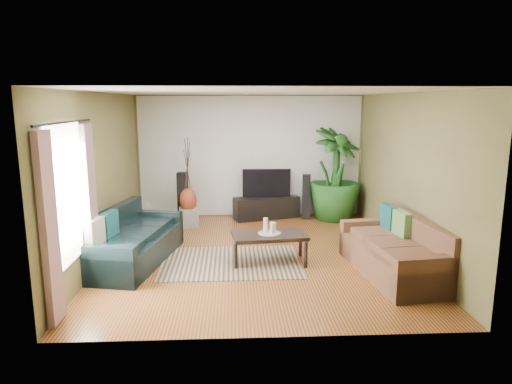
{
  "coord_description": "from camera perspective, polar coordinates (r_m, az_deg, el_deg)",
  "views": [
    {
      "loc": [
        -0.37,
        -7.35,
        2.55
      ],
      "look_at": [
        0.0,
        0.2,
        1.05
      ],
      "focal_mm": 32.0,
      "sensor_mm": 36.0,
      "label": 1
    }
  ],
  "objects": [
    {
      "name": "television",
      "position": [
        10.03,
        1.32,
        1.13
      ],
      "size": [
        1.06,
        0.06,
        0.63
      ],
      "primitive_type": "cube",
      "color": "black",
      "rests_on": "tv_stand"
    },
    {
      "name": "plant_pot",
      "position": [
        10.23,
        9.66,
        -2.54
      ],
      "size": [
        0.37,
        0.37,
        0.29
      ],
      "primitive_type": "cylinder",
      "color": "black",
      "rests_on": "floor"
    },
    {
      "name": "curtain_far",
      "position": [
        6.96,
        -19.97,
        -1.06
      ],
      "size": [
        0.08,
        0.35,
        2.2
      ],
      "primitive_type": "cube",
      "color": "gray",
      "rests_on": "ground"
    },
    {
      "name": "speaker_right",
      "position": [
        10.12,
        6.28,
        -0.59
      ],
      "size": [
        0.2,
        0.22,
        0.98
      ],
      "primitive_type": "cube",
      "rotation": [
        0.0,
        0.0,
        -0.15
      ],
      "color": "black",
      "rests_on": "floor"
    },
    {
      "name": "pedestal",
      "position": [
        9.58,
        -8.41,
        -3.15
      ],
      "size": [
        0.43,
        0.43,
        0.39
      ],
      "primitive_type": "cube",
      "rotation": [
        0.0,
        0.0,
        0.13
      ],
      "color": "#999996",
      "rests_on": "floor"
    },
    {
      "name": "candle_mid",
      "position": [
        7.25,
        2.04,
        -4.5
      ],
      "size": [
        0.07,
        0.07,
        0.18
      ],
      "primitive_type": "cylinder",
      "color": "beige",
      "rests_on": "candle_tray"
    },
    {
      "name": "ceiling",
      "position": [
        7.36,
        0.08,
        12.4
      ],
      "size": [
        5.5,
        5.5,
        0.0
      ],
      "primitive_type": "plane",
      "rotation": [
        3.14,
        0.0,
        0.0
      ],
      "color": "white",
      "rests_on": "ground"
    },
    {
      "name": "candle_short",
      "position": [
        7.35,
        2.21,
        -4.41
      ],
      "size": [
        0.07,
        0.07,
        0.15
      ],
      "primitive_type": "cylinder",
      "color": "#F0E7CB",
      "rests_on": "candle_tray"
    },
    {
      "name": "potted_plant",
      "position": [
        10.06,
        9.82,
        2.22
      ],
      "size": [
        1.58,
        1.58,
        2.01
      ],
      "primitive_type": "imported",
      "rotation": [
        0.0,
        0.0,
        0.68
      ],
      "color": "#1C501A",
      "rests_on": "floor"
    },
    {
      "name": "candle_tray",
      "position": [
        7.31,
        1.7,
        -5.17
      ],
      "size": [
        0.36,
        0.36,
        0.02
      ],
      "primitive_type": "cylinder",
      "color": "gray",
      "rests_on": "coffee_table"
    },
    {
      "name": "wall_left",
      "position": [
        7.74,
        -18.75,
        1.72
      ],
      "size": [
        0.0,
        5.5,
        5.5
      ],
      "primitive_type": "plane",
      "rotation": [
        1.57,
        0.0,
        1.57
      ],
      "color": "olive",
      "rests_on": "ground"
    },
    {
      "name": "wall_front",
      "position": [
        4.76,
        1.74,
        -3.34
      ],
      "size": [
        5.0,
        0.0,
        5.0
      ],
      "primitive_type": "plane",
      "rotation": [
        -1.57,
        0.0,
        0.0
      ],
      "color": "olive",
      "rests_on": "ground"
    },
    {
      "name": "vase",
      "position": [
        9.49,
        -8.47,
        -0.99
      ],
      "size": [
        0.35,
        0.35,
        0.49
      ],
      "primitive_type": "ellipsoid",
      "color": "maroon",
      "rests_on": "pedestal"
    },
    {
      "name": "floor",
      "position": [
        7.78,
        0.07,
        -7.89
      ],
      "size": [
        5.5,
        5.5,
        0.0
      ],
      "primitive_type": "plane",
      "color": "#955926",
      "rests_on": "ground"
    },
    {
      "name": "wall_right",
      "position": [
        7.98,
        18.33,
        2.01
      ],
      "size": [
        0.0,
        5.5,
        5.5
      ],
      "primitive_type": "plane",
      "rotation": [
        1.57,
        0.0,
        -1.57
      ],
      "color": "olive",
      "rests_on": "ground"
    },
    {
      "name": "tv_stand",
      "position": [
        10.14,
        1.31,
        -1.95
      ],
      "size": [
        1.51,
        0.83,
        0.48
      ],
      "primitive_type": "cube",
      "rotation": [
        0.0,
        0.0,
        0.29
      ],
      "color": "black",
      "rests_on": "floor"
    },
    {
      "name": "sofa_left",
      "position": [
        7.6,
        -15.09,
        -5.4
      ],
      "size": [
        1.37,
        2.37,
        0.85
      ],
      "primitive_type": "cube",
      "rotation": [
        0.0,
        0.0,
        1.37
      ],
      "color": "black",
      "rests_on": "floor"
    },
    {
      "name": "area_rug",
      "position": [
        7.46,
        -3.15,
        -8.74
      ],
      "size": [
        2.24,
        1.59,
        0.01
      ],
      "primitive_type": "cube",
      "rotation": [
        0.0,
        0.0,
        0.01
      ],
      "color": "#A1805E",
      "rests_on": "floor"
    },
    {
      "name": "curtain_rod",
      "position": [
        6.11,
        -22.74,
        8.03
      ],
      "size": [
        0.03,
        1.9,
        0.03
      ],
      "primitive_type": "cylinder",
      "rotation": [
        1.57,
        0.0,
        0.0
      ],
      "color": "black",
      "rests_on": "ground"
    },
    {
      "name": "backwall_panel",
      "position": [
        10.16,
        -0.7,
        4.44
      ],
      "size": [
        4.9,
        0.0,
        4.9
      ],
      "primitive_type": "plane",
      "rotation": [
        1.57,
        0.0,
        0.0
      ],
      "color": "white",
      "rests_on": "ground"
    },
    {
      "name": "curtain_near",
      "position": [
        5.58,
        -24.43,
        -4.31
      ],
      "size": [
        0.08,
        0.35,
        2.2
      ],
      "primitive_type": "cube",
      "color": "gray",
      "rests_on": "ground"
    },
    {
      "name": "speaker_left",
      "position": [
        9.79,
        -9.11,
        -0.72
      ],
      "size": [
        0.23,
        0.25,
        1.1
      ],
      "primitive_type": "cube",
      "rotation": [
        0.0,
        0.0,
        -0.16
      ],
      "color": "black",
      "rests_on": "floor"
    },
    {
      "name": "wall_back",
      "position": [
        10.17,
        -0.7,
        4.45
      ],
      "size": [
        5.0,
        0.0,
        5.0
      ],
      "primitive_type": "plane",
      "rotation": [
        1.57,
        0.0,
        0.0
      ],
      "color": "olive",
      "rests_on": "ground"
    },
    {
      "name": "sofa_right",
      "position": [
        7.14,
        16.87,
        -6.59
      ],
      "size": [
        1.18,
        2.18,
        0.85
      ],
      "primitive_type": "cube",
      "rotation": [
        0.0,
        0.0,
        -1.45
      ],
      "color": "brown",
      "rests_on": "floor"
    },
    {
      "name": "side_table",
      "position": [
        8.22,
        -15.99,
        -5.51
      ],
      "size": [
        0.53,
        0.53,
        0.49
      ],
      "primitive_type": "cube",
      "rotation": [
        0.0,
        0.0,
        -0.15
      ],
      "color": "olive",
      "rests_on": "floor"
    },
    {
      "name": "window_pane",
      "position": [
        6.23,
        -22.55,
        -0.27
      ],
      "size": [
        0.0,
        1.8,
        1.8
      ],
      "primitive_type": "plane",
      "rotation": [
        1.57,
        0.0,
        1.57
      ],
      "color": "white",
      "rests_on": "ground"
    },
    {
      "name": "coffee_table",
      "position": [
        7.38,
        1.69,
        -7.01
      ],
      "size": [
        1.23,
        0.76,
        0.48
      ],
      "primitive_type": "cube",
      "rotation": [
        0.0,
        0.0,
        0.11
      ],
      "color": "black",
      "rests_on": "floor"
    },
    {
      "name": "candle_tall",
      "position": [
        7.3,
        1.22,
        -4.17
      ],
      "size": [
        0.07,
        0.07,
        0.23
      ],
      "primitive_type": "cylinder",
      "color": "beige",
      "rests_on": "candle_tray"
    }
  ]
}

